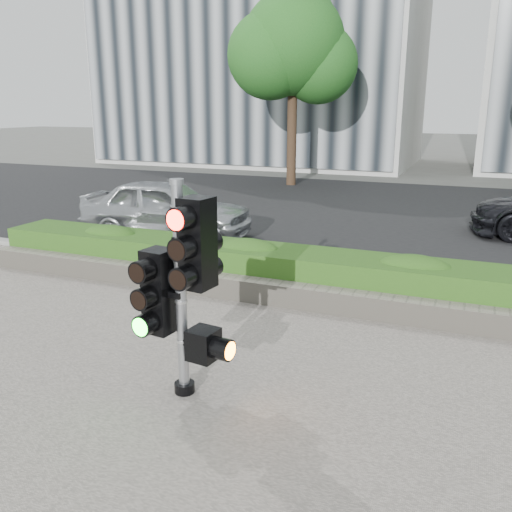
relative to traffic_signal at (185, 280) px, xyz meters
name	(u,v)px	position (x,y,z in m)	size (l,w,h in m)	color
ground	(256,362)	(0.39, 0.96, -1.29)	(120.00, 120.00, 0.00)	#51514C
sidewalk	(137,493)	(0.39, -1.54, -1.27)	(16.00, 11.00, 0.03)	#9E9389
road	(390,214)	(0.39, 10.96, -1.28)	(60.00, 13.00, 0.02)	black
curb	(326,282)	(0.39, 4.11, -1.23)	(60.00, 0.25, 0.12)	gray
stone_wall	(304,297)	(0.39, 2.86, -1.09)	(12.00, 0.32, 0.34)	gray
hedge	(317,274)	(0.39, 3.51, -0.92)	(12.00, 1.00, 0.68)	#538C2B
building_left	(264,16)	(-8.61, 23.96, 6.21)	(16.00, 9.00, 15.00)	#B7B7B2
tree_left	(293,47)	(-4.13, 15.52, 3.76)	(4.61, 4.03, 7.34)	black
traffic_signal	(185,280)	(0.00, 0.00, 0.00)	(0.81, 0.62, 2.27)	black
car_silver	(166,208)	(-3.97, 6.09, -0.59)	(1.59, 3.96, 1.35)	#B1B4B8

